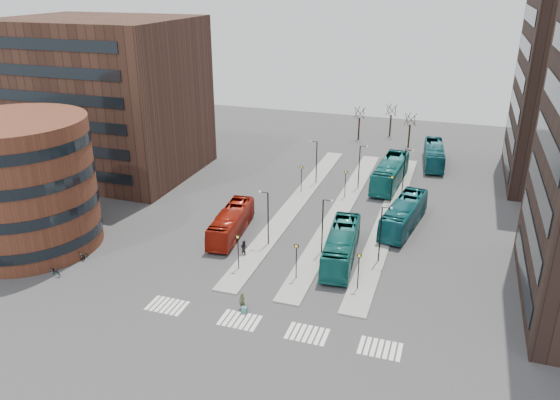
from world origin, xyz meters
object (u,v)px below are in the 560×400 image
(red_bus, at_px, (231,222))
(commuter_b, at_px, (323,266))
(teal_bus_b, at_px, (390,173))
(teal_bus_c, at_px, (404,214))
(traveller, at_px, (242,301))
(commuter_a, at_px, (244,248))
(bicycle_far, at_px, (80,254))
(commuter_c, at_px, (325,259))
(bicycle_mid, at_px, (77,255))
(teal_bus_a, at_px, (341,246))
(bicycle_near, at_px, (55,272))
(suitcase, at_px, (244,310))
(teal_bus_d, at_px, (434,155))

(red_bus, xyz_separation_m, commuter_b, (12.09, -5.39, -0.61))
(teal_bus_b, bearing_deg, teal_bus_c, -72.22)
(traveller, bearing_deg, commuter_a, 115.28)
(red_bus, relative_size, bicycle_far, 6.63)
(commuter_c, height_order, bicycle_mid, commuter_c)
(teal_bus_a, relative_size, bicycle_near, 7.07)
(bicycle_mid, height_order, bicycle_far, bicycle_mid)
(commuter_b, distance_m, bicycle_mid, 25.37)
(commuter_b, bearing_deg, teal_bus_a, -27.03)
(suitcase, height_order, traveller, traveller)
(commuter_a, height_order, bicycle_far, commuter_a)
(teal_bus_b, height_order, bicycle_mid, teal_bus_b)
(bicycle_mid, bearing_deg, bicycle_far, -1.59)
(commuter_c, xyz_separation_m, bicycle_near, (-24.62, -10.05, -0.47))
(teal_bus_a, relative_size, bicycle_far, 7.24)
(red_bus, height_order, teal_bus_b, teal_bus_b)
(teal_bus_c, relative_size, commuter_b, 6.63)
(teal_bus_d, height_order, bicycle_near, teal_bus_d)
(red_bus, bearing_deg, teal_bus_c, 18.33)
(red_bus, distance_m, teal_bus_b, 26.26)
(traveller, bearing_deg, red_bus, 120.93)
(teal_bus_d, xyz_separation_m, commuter_a, (-16.75, -36.89, -0.77))
(teal_bus_c, relative_size, traveller, 7.32)
(bicycle_mid, distance_m, bicycle_far, 0.51)
(suitcase, bearing_deg, traveller, 128.89)
(teal_bus_d, bearing_deg, teal_bus_c, -99.77)
(teal_bus_b, relative_size, teal_bus_d, 1.12)
(commuter_a, relative_size, bicycle_mid, 0.95)
(teal_bus_c, xyz_separation_m, commuter_c, (-6.37, -12.09, -0.74))
(commuter_a, relative_size, bicycle_near, 1.02)
(traveller, height_order, commuter_c, commuter_c)
(commuter_b, bearing_deg, teal_bus_d, -22.72)
(red_bus, xyz_separation_m, traveller, (6.84, -13.53, -0.69))
(teal_bus_d, distance_m, traveller, 48.10)
(teal_bus_b, xyz_separation_m, traveller, (-7.91, -35.25, -1.00))
(teal_bus_c, height_order, traveller, teal_bus_c)
(teal_bus_a, height_order, bicycle_mid, teal_bus_a)
(teal_bus_d, bearing_deg, suitcase, -111.01)
(commuter_a, distance_m, bicycle_far, 17.04)
(commuter_b, height_order, bicycle_mid, commuter_b)
(commuter_c, bearing_deg, commuter_a, -69.86)
(bicycle_near, bearing_deg, commuter_a, -38.98)
(teal_bus_a, bearing_deg, commuter_a, -172.33)
(teal_bus_a, bearing_deg, commuter_c, -126.12)
(traveller, distance_m, bicycle_far, 19.89)
(suitcase, height_order, commuter_b, commuter_b)
(commuter_a, bearing_deg, bicycle_mid, 42.57)
(commuter_b, bearing_deg, traveller, 136.18)
(commuter_b, bearing_deg, suitcase, 139.63)
(teal_bus_d, relative_size, commuter_a, 6.86)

